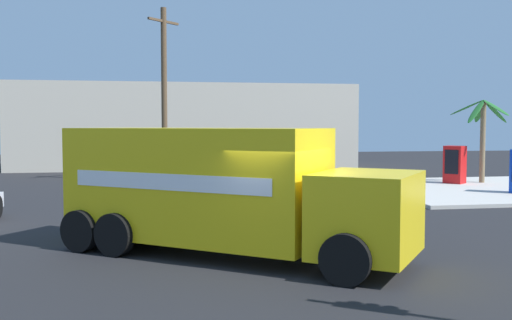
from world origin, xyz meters
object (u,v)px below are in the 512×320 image
delivery_truck (221,189)px  palm_tree_far (483,126)px  vending_machine_red (455,164)px  utility_pole (164,93)px

delivery_truck → palm_tree_far: palm_tree_far is taller
vending_machine_red → palm_tree_far: palm_tree_far is taller
palm_tree_far → vending_machine_red: bearing=-174.7°
palm_tree_far → utility_pole: size_ratio=0.46×
delivery_truck → vending_machine_red: size_ratio=4.34×
vending_machine_red → delivery_truck: bearing=-134.8°
palm_tree_far → utility_pole: bearing=165.3°
palm_tree_far → utility_pole: 16.26m
vending_machine_red → utility_pole: (-14.09, 4.25, 3.61)m
delivery_truck → palm_tree_far: 19.80m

